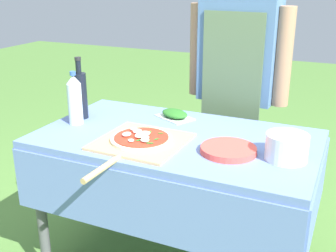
{
  "coord_description": "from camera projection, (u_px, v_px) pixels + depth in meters",
  "views": [
    {
      "loc": [
        0.7,
        -1.64,
        1.44
      ],
      "look_at": [
        -0.04,
        0.0,
        0.79
      ],
      "focal_mm": 45.0,
      "sensor_mm": 36.0,
      "label": 1
    }
  ],
  "objects": [
    {
      "name": "prep_table",
      "position": [
        176.0,
        156.0,
        1.95
      ],
      "size": [
        1.27,
        0.74,
        0.75
      ],
      "color": "#607AB7",
      "rests_on": "ground"
    },
    {
      "name": "person_cook",
      "position": [
        237.0,
        76.0,
        2.32
      ],
      "size": [
        0.58,
        0.22,
        1.54
      ],
      "rotation": [
        0.0,
        0.0,
        3.06
      ],
      "color": "#4C4C51",
      "rests_on": "ground"
    },
    {
      "name": "pizza_on_peel",
      "position": [
        140.0,
        141.0,
        1.81
      ],
      "size": [
        0.38,
        0.61,
        0.05
      ],
      "rotation": [
        0.0,
        0.0,
        -0.03
      ],
      "color": "tan",
      "rests_on": "prep_table"
    },
    {
      "name": "oil_bottle",
      "position": [
        80.0,
        94.0,
        2.11
      ],
      "size": [
        0.07,
        0.07,
        0.31
      ],
      "color": "black",
      "rests_on": "prep_table"
    },
    {
      "name": "water_bottle",
      "position": [
        75.0,
        99.0,
        2.03
      ],
      "size": [
        0.07,
        0.07,
        0.26
      ],
      "color": "silver",
      "rests_on": "prep_table"
    },
    {
      "name": "herb_container",
      "position": [
        175.0,
        114.0,
        2.14
      ],
      "size": [
        0.22,
        0.19,
        0.04
      ],
      "rotation": [
        0.0,
        0.0,
        -0.48
      ],
      "color": "silver",
      "rests_on": "prep_table"
    },
    {
      "name": "mixing_tub",
      "position": [
        287.0,
        147.0,
        1.65
      ],
      "size": [
        0.17,
        0.17,
        0.11
      ],
      "primitive_type": "cylinder",
      "color": "silver",
      "rests_on": "prep_table"
    },
    {
      "name": "plate_stack",
      "position": [
        228.0,
        150.0,
        1.73
      ],
      "size": [
        0.23,
        0.23,
        0.02
      ],
      "color": "#DB4C42",
      "rests_on": "prep_table"
    }
  ]
}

